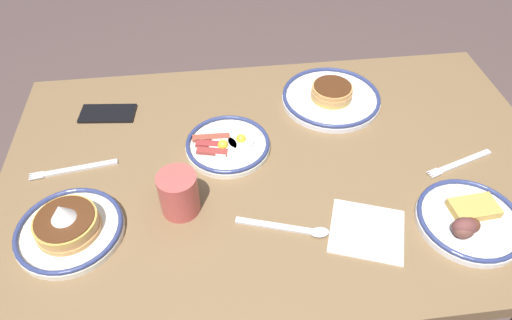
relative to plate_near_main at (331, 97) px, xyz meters
name	(u,v)px	position (x,y,z in m)	size (l,w,h in m)	color
ground_plane	(273,308)	(0.17, 0.22, -0.75)	(6.00, 6.00, 0.00)	#523F3D
dining_table	(280,186)	(0.17, 0.22, -0.09)	(1.32, 0.83, 0.73)	brown
plate_near_main	(331,97)	(0.00, 0.00, 0.00)	(0.27, 0.27, 0.05)	white
plate_center_pancakes	(228,145)	(0.30, 0.15, 0.00)	(0.21, 0.21, 0.04)	silver
plate_far_companion	(469,220)	(-0.19, 0.45, 0.00)	(0.22, 0.22, 0.05)	white
plate_far_side	(68,227)	(0.64, 0.37, 0.01)	(0.22, 0.22, 0.09)	silver
coffee_mug	(178,192)	(0.41, 0.33, 0.03)	(0.08, 0.12, 0.10)	#BF4C47
cell_phone	(108,113)	(0.60, -0.02, -0.01)	(0.14, 0.07, 0.01)	black
paper_napkin	(367,231)	(0.03, 0.44, -0.01)	(0.15, 0.14, 0.00)	white
fork_near	(73,169)	(0.66, 0.18, -0.01)	(0.20, 0.04, 0.01)	silver
fork_far	(459,163)	(-0.25, 0.28, -0.01)	(0.18, 0.08, 0.01)	silver
tea_spoon	(295,229)	(0.18, 0.42, -0.01)	(0.19, 0.08, 0.01)	silver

